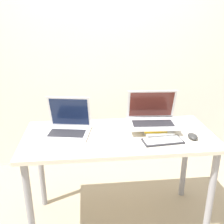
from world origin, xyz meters
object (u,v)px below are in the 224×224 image
(laptop_left, at_px, (68,126))
(book_stack, at_px, (154,127))
(mouse, at_px, (193,136))
(wireless_keyboard, at_px, (163,141))
(laptop_on_books, at_px, (152,117))

(laptop_left, xyz_separation_m, book_stack, (0.65, -0.02, -0.03))
(laptop_left, height_order, mouse, laptop_left)
(laptop_left, distance_m, book_stack, 0.65)
(laptop_left, relative_size, wireless_keyboard, 1.25)
(book_stack, bearing_deg, wireless_keyboard, -87.44)
(laptop_left, relative_size, mouse, 3.64)
(wireless_keyboard, relative_size, mouse, 2.91)
(book_stack, xyz_separation_m, laptop_on_books, (-0.02, 0.02, 0.08))
(laptop_on_books, distance_m, wireless_keyboard, 0.24)
(book_stack, distance_m, mouse, 0.29)
(book_stack, height_order, laptop_on_books, laptop_on_books)
(wireless_keyboard, bearing_deg, mouse, 7.16)
(wireless_keyboard, xyz_separation_m, mouse, (0.23, 0.03, 0.01))
(mouse, bearing_deg, book_stack, 143.69)
(book_stack, distance_m, wireless_keyboard, 0.20)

